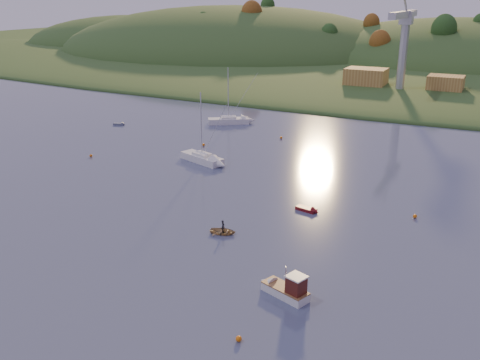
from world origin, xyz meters
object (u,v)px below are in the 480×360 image
at_px(sailboat_near, 228,120).
at_px(sailboat_far, 202,158).
at_px(grey_dinghy, 121,124).
at_px(canoe, 223,231).
at_px(red_tender, 310,210).
at_px(fishing_boat, 282,287).

distance_m(sailboat_near, sailboat_far, 28.26).
relative_size(sailboat_far, grey_dinghy, 4.27).
bearing_deg(canoe, red_tender, -45.83).
relative_size(sailboat_far, red_tender, 3.46).
bearing_deg(canoe, grey_dinghy, 36.48).
height_order(fishing_boat, grey_dinghy, fishing_boat).
bearing_deg(red_tender, fishing_boat, -65.00).
xyz_separation_m(sailboat_near, red_tender, (32.94, -39.21, -0.54)).
relative_size(fishing_boat, sailboat_far, 0.49).
bearing_deg(sailboat_far, fishing_boat, -29.93).
height_order(fishing_boat, sailboat_near, sailboat_near).
bearing_deg(sailboat_far, grey_dinghy, 172.04).
distance_m(fishing_boat, sailboat_near, 70.30).
relative_size(canoe, red_tender, 0.91).
bearing_deg(fishing_boat, grey_dinghy, -20.34).
height_order(sailboat_far, canoe, sailboat_far).
xyz_separation_m(sailboat_near, canoe, (26.03, -50.18, -0.45)).
distance_m(sailboat_far, red_tender, 26.81).
distance_m(fishing_boat, canoe, 14.75).
bearing_deg(grey_dinghy, fishing_boat, -58.11).
relative_size(sailboat_near, sailboat_far, 1.03).
bearing_deg(sailboat_near, canoe, -95.85).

